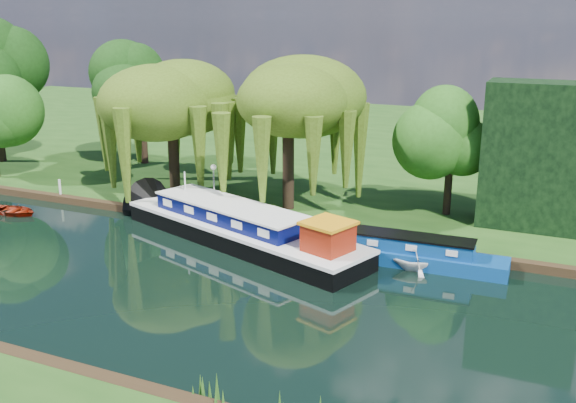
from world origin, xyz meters
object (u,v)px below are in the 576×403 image
at_px(dutch_barge, 243,229).
at_px(white_cruiser, 417,270).
at_px(red_dinghy, 15,214).
at_px(narrowboat, 394,251).

xyz_separation_m(dutch_barge, white_cruiser, (9.46, 0.05, -0.82)).
bearing_deg(dutch_barge, red_dinghy, -156.93).
height_order(dutch_barge, narrowboat, dutch_barge).
relative_size(narrowboat, white_cruiser, 4.77).
relative_size(dutch_barge, white_cruiser, 6.95).
distance_m(narrowboat, white_cruiser, 1.56).
bearing_deg(red_dinghy, narrowboat, -86.85).
bearing_deg(red_dinghy, white_cruiser, -88.54).
bearing_deg(dutch_barge, white_cruiser, 19.38).
bearing_deg(narrowboat, dutch_barge, -176.95).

